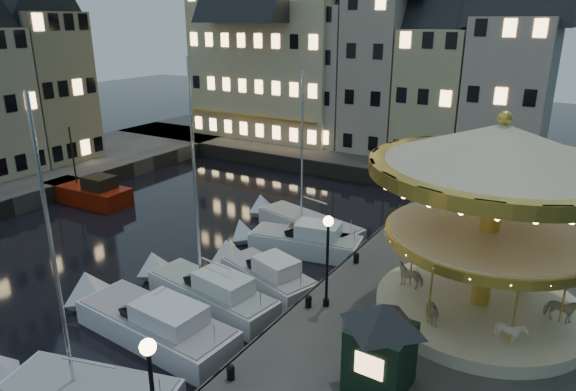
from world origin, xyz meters
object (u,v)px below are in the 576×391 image
Objects in this scene: motorboat_b at (150,322)px; motorboat_f at (303,224)px; red_fishing_boat at (89,193)px; streetlamp_a at (152,387)px; bollard_d at (394,223)px; motorboat_c at (206,291)px; motorboat_e at (299,241)px; ticket_kiosk at (382,331)px; bollard_b at (308,301)px; streetlamp_c at (425,171)px; streetlamp_b at (328,249)px; carousel at (496,186)px; bollard_a at (231,371)px; motorboat_d at (263,275)px; bollard_c at (356,257)px.

motorboat_f is at bearing 90.17° from motorboat_b.
red_fishing_boat is (-16.68, 10.07, 0.05)m from motorboat_b.
streetlamp_a is 20.15m from bollard_d.
motorboat_e is at bearing 83.53° from motorboat_c.
motorboat_e is at bearing -65.24° from motorboat_f.
streetlamp_a is at bearing -121.64° from ticket_kiosk.
motorboat_e reaches higher than bollard_b.
motorboat_c is (-6.02, -14.43, -3.34)m from streetlamp_c.
bollard_b is at bearing -15.73° from red_fishing_boat.
streetlamp_b is at bearing 33.50° from motorboat_b.
carousel reaches higher than streetlamp_c.
streetlamp_c reaches higher than motorboat_b.
red_fishing_boat is 0.74× the size of carousel.
bollard_b is at bearing 32.79° from motorboat_b.
ticket_kiosk is (4.49, 2.31, 1.84)m from bollard_a.
carousel is (5.81, 2.80, 2.95)m from streetlamp_b.
bollard_c is at bearing 32.21° from motorboat_d.
streetlamp_b is 7.32× the size of bollard_c.
streetlamp_c is at bearing 67.36° from motorboat_c.
motorboat_b is 0.90× the size of carousel.
motorboat_b is 19.48m from red_fishing_boat.
ticket_kiosk is at bearing 58.36° from streetlamp_a.
carousel reaches higher than streetlamp_a.
motorboat_b is at bearing 137.98° from streetlamp_a.
motorboat_f reaches higher than ticket_kiosk.
motorboat_e is (-4.57, 2.04, -0.96)m from bollard_c.
bollard_d is at bearing 90.00° from bollard_c.
bollard_d is (0.00, 5.50, 0.00)m from bollard_c.
motorboat_d is (-4.63, 1.96, -3.38)m from streetlamp_b.
bollard_c is 8.53m from carousel.
bollard_d is at bearing 90.00° from bollard_a.
carousel reaches higher than motorboat_b.
streetlamp_a and streetlamp_b have the same top height.
streetlamp_c is 0.47× the size of motorboat_b.
bollard_b is 8.98m from carousel.
bollard_a is 16.39m from motorboat_f.
motorboat_e is at bearing -142.86° from bollard_d.
motorboat_e reaches higher than bollard_c.
motorboat_c is 1.50× the size of red_fishing_boat.
bollard_c is at bearing -90.00° from bollard_d.
bollard_a is 0.05× the size of motorboat_f.
ticket_kiosk is at bearing -106.47° from carousel.
motorboat_d is at bearing -175.42° from carousel.
red_fishing_boat is (-22.47, 1.33, -0.91)m from bollard_c.
bollard_b is 10.50m from bollard_d.
bollard_c is 0.08× the size of red_fishing_boat.
bollard_d is 14.52m from ticket_kiosk.
motorboat_e is (-4.57, -3.46, -0.96)m from bollard_d.
streetlamp_a is 0.37× the size of motorboat_f.
bollard_a is 1.00× the size of bollard_b.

